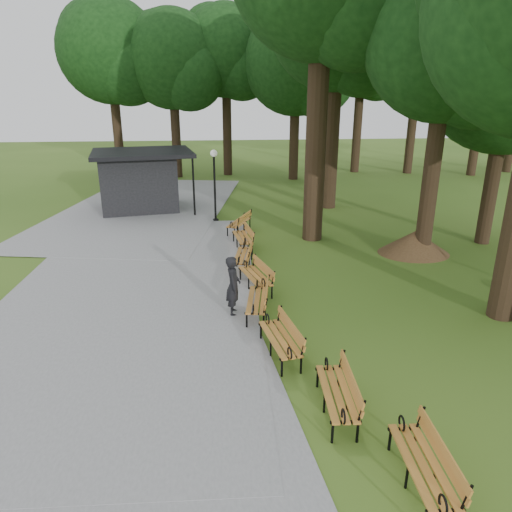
{
  "coord_description": "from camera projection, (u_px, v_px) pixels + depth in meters",
  "views": [
    {
      "loc": [
        -1.26,
        -10.5,
        5.83
      ],
      "look_at": [
        -0.02,
        2.79,
        1.1
      ],
      "focal_mm": 32.71,
      "sensor_mm": 36.0,
      "label": 1
    }
  ],
  "objects": [
    {
      "name": "bench_1",
      "position": [
        336.0,
        393.0,
        8.82
      ],
      "size": [
        0.75,
        1.93,
        0.88
      ],
      "primitive_type": null,
      "rotation": [
        0.0,
        0.0,
        -1.63
      ],
      "color": "#B8732A",
      "rests_on": "ground"
    },
    {
      "name": "bench_6",
      "position": [
        243.0,
        237.0,
        18.2
      ],
      "size": [
        0.86,
        1.96,
        0.88
      ],
      "primitive_type": null,
      "rotation": [
        0.0,
        0.0,
        -1.45
      ],
      "color": "#B8732A",
      "rests_on": "ground"
    },
    {
      "name": "lawn_tree_4",
      "position": [
        338.0,
        21.0,
        21.85
      ],
      "size": [
        6.55,
        6.55,
        12.28
      ],
      "color": "black",
      "rests_on": "ground"
    },
    {
      "name": "lawn_tree_5",
      "position": [
        511.0,
        66.0,
        16.79
      ],
      "size": [
        6.31,
        6.31,
        9.86
      ],
      "color": "black",
      "rests_on": "ground"
    },
    {
      "name": "bench_3",
      "position": [
        257.0,
        300.0,
        12.74
      ],
      "size": [
        0.93,
        1.98,
        0.88
      ],
      "primitive_type": null,
      "rotation": [
        0.0,
        0.0,
        -1.73
      ],
      "color": "#B8732A",
      "rests_on": "ground"
    },
    {
      "name": "bench_7",
      "position": [
        239.0,
        222.0,
        20.26
      ],
      "size": [
        1.34,
        2.0,
        0.88
      ],
      "primitive_type": null,
      "rotation": [
        0.0,
        0.0,
        -1.98
      ],
      "color": "#B8732A",
      "rests_on": "ground"
    },
    {
      "name": "ground",
      "position": [
        267.0,
        333.0,
        11.91
      ],
      "size": [
        100.0,
        100.0,
        0.0
      ],
      "primitive_type": "plane",
      "color": "#3B5F1B",
      "rests_on": "ground"
    },
    {
      "name": "lamp_post",
      "position": [
        214.0,
        171.0,
        21.38
      ],
      "size": [
        0.32,
        0.32,
        3.34
      ],
      "color": "black",
      "rests_on": "ground"
    },
    {
      "name": "bench_2",
      "position": [
        280.0,
        339.0,
        10.74
      ],
      "size": [
        0.96,
        1.98,
        0.88
      ],
      "primitive_type": null,
      "rotation": [
        0.0,
        0.0,
        -1.39
      ],
      "color": "#B8732A",
      "rests_on": "ground"
    },
    {
      "name": "bench_5",
      "position": [
        243.0,
        256.0,
        16.16
      ],
      "size": [
        0.97,
        1.98,
        0.88
      ],
      "primitive_type": null,
      "rotation": [
        0.0,
        0.0,
        -1.75
      ],
      "color": "#B8732A",
      "rests_on": "ground"
    },
    {
      "name": "kiosk",
      "position": [
        139.0,
        181.0,
        23.85
      ],
      "size": [
        5.5,
        4.99,
        3.03
      ],
      "primitive_type": null,
      "rotation": [
        0.0,
        0.0,
        0.18
      ],
      "color": "black",
      "rests_on": "ground"
    },
    {
      "name": "tree_backdrop",
      "position": [
        326.0,
        61.0,
        31.64
      ],
      "size": [
        35.93,
        9.58,
        15.48
      ],
      "primitive_type": null,
      "color": "black",
      "rests_on": "ground"
    },
    {
      "name": "lawn_tree_1",
      "position": [
        448.0,
        39.0,
        15.12
      ],
      "size": [
        5.48,
        5.48,
        10.24
      ],
      "color": "black",
      "rests_on": "ground"
    },
    {
      "name": "dirt_mound",
      "position": [
        414.0,
        242.0,
        17.62
      ],
      "size": [
        2.26,
        2.26,
        0.89
      ],
      "primitive_type": "cone",
      "color": "#47301C",
      "rests_on": "ground"
    },
    {
      "name": "person",
      "position": [
        233.0,
        286.0,
        12.65
      ],
      "size": [
        0.44,
        0.64,
        1.68
      ],
      "primitive_type": "imported",
      "rotation": [
        0.0,
        0.0,
        1.51
      ],
      "color": "black",
      "rests_on": "ground"
    },
    {
      "name": "bench_4",
      "position": [
        255.0,
        276.0,
        14.38
      ],
      "size": [
        1.11,
        2.0,
        0.88
      ],
      "primitive_type": null,
      "rotation": [
        0.0,
        0.0,
        -1.31
      ],
      "color": "#B8732A",
      "rests_on": "ground"
    },
    {
      "name": "path",
      "position": [
        127.0,
        290.0,
        14.37
      ],
      "size": [
        12.0,
        38.0,
        0.06
      ],
      "primitive_type": "cube",
      "color": "gray",
      "rests_on": "ground"
    },
    {
      "name": "bench_0",
      "position": [
        423.0,
        465.0,
        7.11
      ],
      "size": [
        0.73,
        1.93,
        0.88
      ],
      "primitive_type": null,
      "rotation": [
        0.0,
        0.0,
        -1.62
      ],
      "color": "#B8732A",
      "rests_on": "ground"
    }
  ]
}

